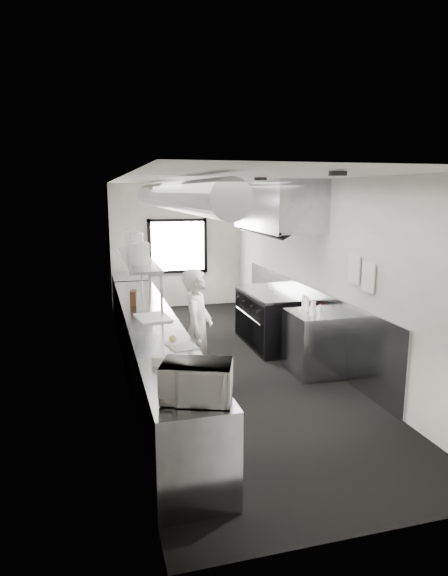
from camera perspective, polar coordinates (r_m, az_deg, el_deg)
floor at (r=7.62m, az=0.01°, el=-8.82°), size 3.00×8.00×0.01m
ceiling at (r=7.16m, az=0.01°, el=12.71°), size 3.00×8.00×0.01m
wall_back at (r=11.14m, az=-5.46°, el=4.92°), size 3.00×0.02×2.80m
wall_front at (r=3.68m, az=16.93°, el=-8.57°), size 3.00×0.02×2.80m
wall_left at (r=7.02m, az=-11.88°, el=1.03°), size 0.02×8.00×2.80m
wall_right at (r=7.79m, az=10.72°, el=2.07°), size 0.02×8.00×2.80m
wall_cladding at (r=8.22m, az=9.46°, el=-3.47°), size 0.03×5.50×1.10m
hvac_duct at (r=7.40m, az=-6.15°, el=10.67°), size 0.40×6.40×0.40m
service_window at (r=11.10m, az=-5.43°, el=4.90°), size 1.36×0.05×1.25m
exhaust_hood at (r=8.18m, az=6.22°, el=9.60°), size 0.81×2.20×0.88m
prep_counter at (r=6.80m, az=-8.32°, el=-7.44°), size 0.70×6.00×0.90m
pass_shelf at (r=8.01m, az=-10.17°, el=3.31°), size 0.45×3.00×0.68m
range at (r=8.43m, az=5.57°, el=-3.56°), size 0.88×1.60×0.94m
bottle_station at (r=7.24m, az=10.36°, el=-6.34°), size 0.65×0.80×0.90m
far_work_table at (r=10.36m, az=-10.87°, el=-1.03°), size 0.70×1.20×0.90m
notice_sheet_a at (r=6.70m, az=15.02°, el=2.14°), size 0.02×0.28×0.38m
notice_sheet_b at (r=6.42m, az=16.57°, el=1.21°), size 0.02×0.28×0.38m
line_cook at (r=6.43m, az=-3.11°, el=-5.00°), size 0.60×0.71×1.64m
microwave at (r=4.13m, az=-3.24°, el=-10.87°), size 0.65×0.57×0.32m
deli_tub_a at (r=4.47m, az=-6.68°, el=-10.66°), size 0.19×0.19×0.11m
deli_tub_b at (r=4.99m, az=-7.78°, el=-8.42°), size 0.16×0.16×0.09m
newspaper at (r=5.54m, az=-4.95°, el=-6.79°), size 0.35×0.40×0.01m
small_plate at (r=5.64m, az=-6.03°, el=-6.44°), size 0.23×0.23×0.02m
pastry at (r=5.63m, az=-6.04°, el=-5.95°), size 0.09×0.09×0.09m
cutting_board at (r=6.79m, az=-8.33°, el=-3.44°), size 0.50×0.62×0.02m
knife_block at (r=7.60m, az=-10.58°, el=-1.13°), size 0.13×0.22×0.23m
plate_stack_a at (r=7.21m, az=-9.77°, el=3.99°), size 0.28×0.28×0.31m
plate_stack_b at (r=7.61m, az=-10.00°, el=4.25°), size 0.26×0.26×0.28m
plate_stack_c at (r=8.29m, az=-10.35°, el=5.11°), size 0.27×0.27×0.37m
plate_stack_d at (r=8.58m, az=-10.68°, el=5.28°), size 0.29×0.29×0.37m
squeeze_bottle_a at (r=6.82m, az=11.20°, el=-2.77°), size 0.07×0.07×0.18m
squeeze_bottle_b at (r=6.97m, az=10.43°, el=-2.37°), size 0.07×0.07×0.20m
squeeze_bottle_c at (r=7.12m, az=10.32°, el=-2.23°), size 0.06×0.06×0.16m
squeeze_bottle_d at (r=7.21m, az=9.71°, el=-1.88°), size 0.08×0.08×0.20m
squeeze_bottle_e at (r=7.32m, az=9.37°, el=-1.68°), size 0.07×0.07×0.20m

